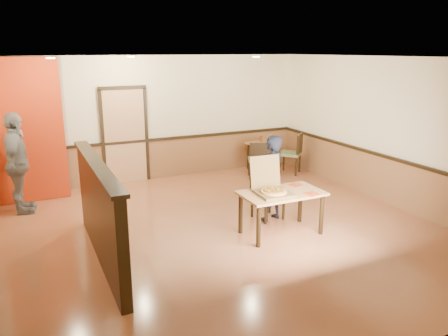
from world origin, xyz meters
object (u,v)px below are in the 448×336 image
object	(u,v)px
side_chair_left	(258,158)
condiment	(261,139)
diner	(271,178)
diner_chair	(266,189)
side_table	(263,149)
side_chair_right	(293,152)
passerby	(17,164)
pizza_box	(272,189)
main_table	(281,198)

from	to	relation	value
side_chair_left	condiment	distance (m)	0.92
diner	condiment	bearing A→B (deg)	-133.65
diner_chair	side_table	xyz separation A→B (m)	(1.56, 2.81, -0.01)
side_chair_right	condiment	size ratio (longest dim) A/B	6.72
side_table	passerby	world-z (taller)	passerby
side_chair_left	diner	xyz separation A→B (m)	(-1.07, -2.35, 0.28)
pizza_box	diner_chair	bearing A→B (deg)	69.75
passerby	condiment	bearing A→B (deg)	-73.32
passerby	pizza_box	distance (m)	4.61
side_chair_right	side_table	xyz separation A→B (m)	(-0.50, 0.60, -0.02)
side_chair_left	diner	distance (m)	2.60
diner_chair	side_table	distance (m)	3.21
condiment	passerby	bearing A→B (deg)	-171.68
diner_chair	passerby	xyz separation A→B (m)	(-3.94, 2.11, 0.40)
condiment	pizza_box	bearing A→B (deg)	-117.47
diner	condiment	xyz separation A→B (m)	(1.57, 3.07, 0.00)
passerby	condiment	world-z (taller)	passerby
passerby	condiment	xyz separation A→B (m)	(5.52, 0.81, -0.16)
main_table	condiment	bearing A→B (deg)	64.93
diner_chair	diner	bearing A→B (deg)	-93.69
diner_chair	condiment	distance (m)	3.32
main_table	side_chair_right	size ratio (longest dim) A/B	1.35
main_table	condiment	world-z (taller)	condiment
side_table	side_chair_left	bearing A→B (deg)	-128.01
diner	passerby	bearing A→B (deg)	-46.36
diner_chair	side_chair_right	bearing A→B (deg)	40.06
side_table	pizza_box	world-z (taller)	pizza_box
passerby	pizza_box	size ratio (longest dim) A/B	2.86
side_chair_right	main_table	bearing A→B (deg)	10.76
side_chair_left	side_chair_right	bearing A→B (deg)	-155.73
diner_chair	condiment	xyz separation A→B (m)	(1.58, 2.92, 0.23)
side_chair_right	pizza_box	distance (m)	3.78
main_table	diner_chair	world-z (taller)	diner_chair
side_chair_left	diner	bearing A→B (deg)	89.40
pizza_box	condiment	size ratio (longest dim) A/B	4.42
side_chair_left	pizza_box	size ratio (longest dim) A/B	1.35
diner_chair	condiment	world-z (taller)	diner_chair
passerby	diner	bearing A→B (deg)	-111.42
pizza_box	condiment	world-z (taller)	pizza_box
condiment	diner	bearing A→B (deg)	-117.08
main_table	diner	xyz separation A→B (m)	(0.15, 0.59, 0.16)
diner	main_table	bearing A→B (deg)	58.97
main_table	diner	size ratio (longest dim) A/B	0.87
condiment	side_chair_left	bearing A→B (deg)	-124.56
side_chair_left	pizza_box	bearing A→B (deg)	88.38
diner_chair	pizza_box	size ratio (longest dim) A/B	1.50
diner_chair	side_chair_left	size ratio (longest dim) A/B	1.11
main_table	diner_chair	bearing A→B (deg)	79.18
main_table	side_table	distance (m)	3.93
side_table	passerby	distance (m)	5.56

